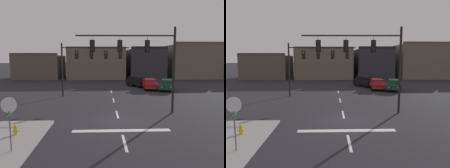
{
  "view_description": "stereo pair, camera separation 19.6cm",
  "coord_description": "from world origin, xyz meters",
  "views": [
    {
      "loc": [
        -1.2,
        -15.24,
        4.68
      ],
      "look_at": [
        -0.43,
        2.2,
        2.55
      ],
      "focal_mm": 33.92,
      "sensor_mm": 36.0,
      "label": 1
    },
    {
      "loc": [
        -1.01,
        -15.25,
        4.68
      ],
      "look_at": [
        -0.43,
        2.2,
        2.55
      ],
      "focal_mm": 33.92,
      "sensor_mm": 36.0,
      "label": 2
    }
  ],
  "objects": [
    {
      "name": "signal_mast_near_side",
      "position": [
        2.17,
        2.45,
        4.99
      ],
      "size": [
        8.33,
        0.45,
        7.29
      ],
      "color": "black",
      "rests_on": "ground"
    },
    {
      "name": "car_lot_middle",
      "position": [
        4.5,
        19.62,
        0.86
      ],
      "size": [
        3.57,
        4.74,
        1.61
      ],
      "color": "black",
      "rests_on": "ground"
    },
    {
      "name": "signal_mast_far_side",
      "position": [
        -3.21,
        10.77,
        4.62
      ],
      "size": [
        8.27,
        0.41,
        6.54
      ],
      "color": "black",
      "rests_on": "ground"
    },
    {
      "name": "ground_plane",
      "position": [
        0.0,
        0.0,
        0.0
      ],
      "size": [
        400.0,
        400.0,
        0.0
      ],
      "primitive_type": "plane",
      "color": "#232328"
    },
    {
      "name": "car_lot_farside",
      "position": [
        8.18,
        14.97,
        0.86
      ],
      "size": [
        3.2,
        4.75,
        1.61
      ],
      "color": "#143D28",
      "rests_on": "ground"
    },
    {
      "name": "lane_centreline",
      "position": [
        0.0,
        2.0,
        0.0
      ],
      "size": [
        0.16,
        26.4,
        0.01
      ],
      "color": "silver",
      "rests_on": "ground"
    },
    {
      "name": "fire_hydrant",
      "position": [
        -6.42,
        -2.82,
        0.33
      ],
      "size": [
        0.4,
        0.3,
        0.75
      ],
      "color": "gold",
      "rests_on": "ground"
    },
    {
      "name": "stop_sign",
      "position": [
        -5.71,
        -5.1,
        2.14
      ],
      "size": [
        0.76,
        0.64,
        2.83
      ],
      "color": "#56565B",
      "rests_on": "ground"
    },
    {
      "name": "car_lot_nearside",
      "position": [
        5.84,
        16.09,
        0.86
      ],
      "size": [
        2.09,
        4.53,
        1.61
      ],
      "color": "#A81E1E",
      "rests_on": "ground"
    },
    {
      "name": "stop_bar_paint",
      "position": [
        0.0,
        -2.0,
        0.0
      ],
      "size": [
        6.4,
        0.5,
        0.01
      ],
      "primitive_type": "cube",
      "color": "silver",
      "rests_on": "ground"
    },
    {
      "name": "building_row",
      "position": [
        8.14,
        35.55,
        3.43
      ],
      "size": [
        56.61,
        13.54,
        8.23
      ],
      "color": "brown",
      "rests_on": "ground"
    }
  ]
}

